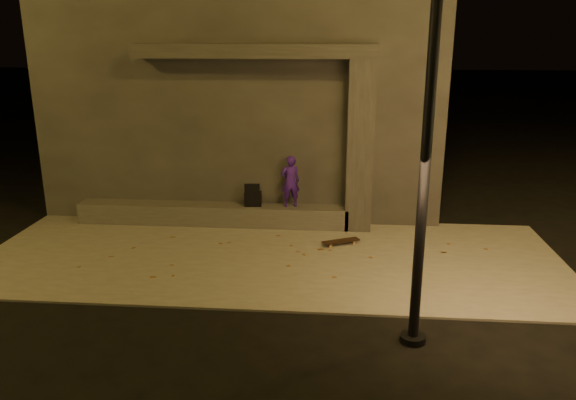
# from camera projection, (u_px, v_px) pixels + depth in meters

# --- Properties ---
(ground) EXTENTS (120.00, 120.00, 0.00)m
(ground) POSITION_uv_depth(u_px,v_px,m) (256.00, 306.00, 8.85)
(ground) COLOR black
(ground) RESTS_ON ground
(sidewalk) EXTENTS (11.00, 4.40, 0.04)m
(sidewalk) POSITION_uv_depth(u_px,v_px,m) (271.00, 256.00, 10.76)
(sidewalk) COLOR slate
(sidewalk) RESTS_ON ground
(building) EXTENTS (9.00, 5.10, 5.22)m
(building) POSITION_uv_depth(u_px,v_px,m) (251.00, 95.00, 14.39)
(building) COLOR #363331
(building) RESTS_ON ground
(ledge) EXTENTS (6.00, 0.55, 0.45)m
(ledge) POSITION_uv_depth(u_px,v_px,m) (213.00, 214.00, 12.48)
(ledge) COLOR #4E4C47
(ledge) RESTS_ON sidewalk
(column) EXTENTS (0.55, 0.55, 3.60)m
(column) POSITION_uv_depth(u_px,v_px,m) (360.00, 147.00, 11.77)
(column) COLOR #363331
(column) RESTS_ON sidewalk
(canopy) EXTENTS (5.00, 0.70, 0.28)m
(canopy) POSITION_uv_depth(u_px,v_px,m) (255.00, 51.00, 11.44)
(canopy) COLOR #363331
(canopy) RESTS_ON column
(skateboarder) EXTENTS (0.47, 0.37, 1.13)m
(skateboarder) POSITION_uv_depth(u_px,v_px,m) (290.00, 181.00, 12.11)
(skateboarder) COLOR #3B1690
(skateboarder) RESTS_ON ledge
(backpack) EXTENTS (0.39, 0.27, 0.52)m
(backpack) POSITION_uv_depth(u_px,v_px,m) (253.00, 198.00, 12.29)
(backpack) COLOR black
(backpack) RESTS_ON ledge
(skateboard) EXTENTS (0.79, 0.52, 0.09)m
(skateboard) POSITION_uv_depth(u_px,v_px,m) (341.00, 241.00, 11.29)
(skateboard) COLOR black
(skateboard) RESTS_ON sidewalk
(street_lamp_0) EXTENTS (0.36, 0.36, 7.64)m
(street_lamp_0) POSITION_uv_depth(u_px,v_px,m) (436.00, 17.00, 6.61)
(street_lamp_0) COLOR black
(street_lamp_0) RESTS_ON ground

